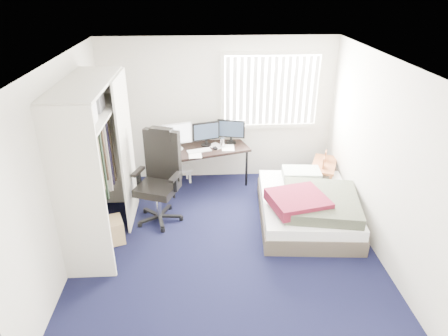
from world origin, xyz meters
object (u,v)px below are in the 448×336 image
desk (205,145)px  office_chair (160,186)px  bed (308,206)px  nightstand (324,167)px

desk → office_chair: bearing=-123.8°
bed → desk: bearing=139.3°
desk → bed: size_ratio=0.81×
desk → office_chair: (-0.69, -1.04, -0.20)m
desk → bed: bearing=-40.7°
desk → office_chair: size_ratio=1.11×
desk → nightstand: size_ratio=1.86×
office_chair → desk: bearing=56.2°
office_chair → nightstand: bearing=14.2°
office_chair → bed: size_ratio=0.73×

